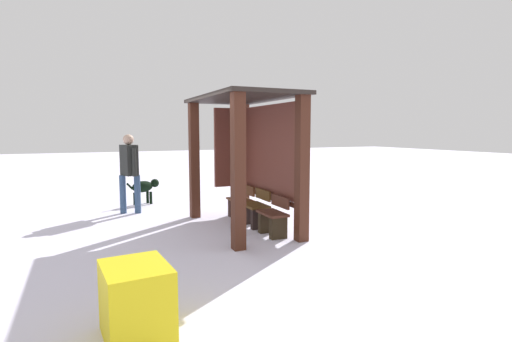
{
  "coord_description": "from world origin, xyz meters",
  "views": [
    {
      "loc": [
        6.78,
        -2.8,
        1.87
      ],
      "look_at": [
        0.39,
        0.12,
        1.14
      ],
      "focal_mm": 27.02,
      "sensor_mm": 36.0,
      "label": 1
    }
  ],
  "objects_px": {
    "bus_shelter": "(249,141)",
    "person_walking": "(129,167)",
    "bench_center_inside": "(256,211)",
    "grit_bin": "(136,301)",
    "bench_left_inside": "(241,205)",
    "bench_right_inside": "(273,219)",
    "dog": "(145,187)"
  },
  "relations": [
    {
      "from": "bench_right_inside",
      "to": "dog",
      "type": "bearing_deg",
      "value": -157.85
    },
    {
      "from": "person_walking",
      "to": "dog",
      "type": "relative_size",
      "value": 2.1
    },
    {
      "from": "bench_center_inside",
      "to": "dog",
      "type": "distance_m",
      "value": 3.65
    },
    {
      "from": "bench_left_inside",
      "to": "bench_right_inside",
      "type": "height_order",
      "value": "bench_right_inside"
    },
    {
      "from": "bench_left_inside",
      "to": "bench_right_inside",
      "type": "relative_size",
      "value": 0.99
    },
    {
      "from": "person_walking",
      "to": "bench_center_inside",
      "type": "bearing_deg",
      "value": 42.63
    },
    {
      "from": "bus_shelter",
      "to": "person_walking",
      "type": "bearing_deg",
      "value": -137.41
    },
    {
      "from": "bus_shelter",
      "to": "bench_left_inside",
      "type": "height_order",
      "value": "bus_shelter"
    },
    {
      "from": "bench_center_inside",
      "to": "grit_bin",
      "type": "height_order",
      "value": "bench_center_inside"
    },
    {
      "from": "bench_center_inside",
      "to": "grit_bin",
      "type": "distance_m",
      "value": 4.26
    },
    {
      "from": "person_walking",
      "to": "bench_left_inside",
      "type": "bearing_deg",
      "value": 54.05
    },
    {
      "from": "bench_center_inside",
      "to": "grit_bin",
      "type": "xyz_separation_m",
      "value": [
        3.3,
        -2.69,
        0.04
      ]
    },
    {
      "from": "person_walking",
      "to": "grit_bin",
      "type": "height_order",
      "value": "person_walking"
    },
    {
      "from": "bench_right_inside",
      "to": "grit_bin",
      "type": "height_order",
      "value": "bench_right_inside"
    },
    {
      "from": "grit_bin",
      "to": "bus_shelter",
      "type": "bearing_deg",
      "value": 142.7
    },
    {
      "from": "dog",
      "to": "grit_bin",
      "type": "xyz_separation_m",
      "value": [
        6.56,
        -1.06,
        -0.1
      ]
    },
    {
      "from": "bus_shelter",
      "to": "bench_center_inside",
      "type": "relative_size",
      "value": 3.95
    },
    {
      "from": "bench_left_inside",
      "to": "bench_center_inside",
      "type": "xyz_separation_m",
      "value": [
        0.76,
        -0.0,
        0.01
      ]
    },
    {
      "from": "bus_shelter",
      "to": "bench_right_inside",
      "type": "xyz_separation_m",
      "value": [
        0.86,
        0.1,
        -1.38
      ]
    },
    {
      "from": "bench_center_inside",
      "to": "bench_left_inside",
      "type": "bearing_deg",
      "value": 179.89
    },
    {
      "from": "bus_shelter",
      "to": "dog",
      "type": "height_order",
      "value": "bus_shelter"
    },
    {
      "from": "bench_left_inside",
      "to": "grit_bin",
      "type": "relative_size",
      "value": 1.0
    },
    {
      "from": "bench_center_inside",
      "to": "bench_right_inside",
      "type": "xyz_separation_m",
      "value": [
        0.76,
        -0.0,
        -0.0
      ]
    },
    {
      "from": "bench_left_inside",
      "to": "grit_bin",
      "type": "bearing_deg",
      "value": -33.58
    },
    {
      "from": "bus_shelter",
      "to": "bench_center_inside",
      "type": "bearing_deg",
      "value": 43.47
    },
    {
      "from": "bench_center_inside",
      "to": "person_walking",
      "type": "distance_m",
      "value": 3.19
    },
    {
      "from": "bench_left_inside",
      "to": "grit_bin",
      "type": "xyz_separation_m",
      "value": [
        4.06,
        -2.7,
        0.06
      ]
    },
    {
      "from": "dog",
      "to": "bench_center_inside",
      "type": "bearing_deg",
      "value": 26.64
    },
    {
      "from": "bench_left_inside",
      "to": "person_walking",
      "type": "xyz_separation_m",
      "value": [
        -1.52,
        -2.1,
        0.78
      ]
    },
    {
      "from": "bus_shelter",
      "to": "dog",
      "type": "relative_size",
      "value": 3.32
    },
    {
      "from": "bench_left_inside",
      "to": "person_walking",
      "type": "distance_m",
      "value": 2.71
    },
    {
      "from": "bench_left_inside",
      "to": "bench_right_inside",
      "type": "xyz_separation_m",
      "value": [
        1.51,
        -0.0,
        0.01
      ]
    }
  ]
}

